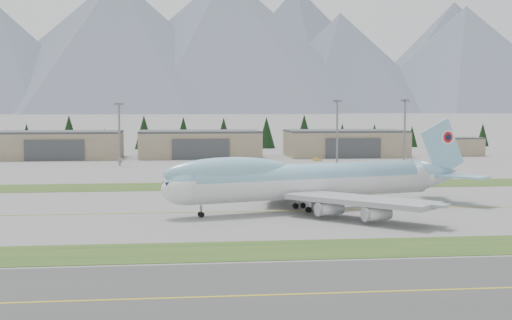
{
  "coord_description": "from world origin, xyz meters",
  "views": [
    {
      "loc": [
        -25.27,
        -137.25,
        20.46
      ],
      "look_at": [
        -6.28,
        27.16,
        8.0
      ],
      "focal_mm": 50.0,
      "sensor_mm": 36.0,
      "label": 1
    }
  ],
  "objects": [
    {
      "name": "conifer_belt",
      "position": [
        -10.71,
        212.13,
        7.25
      ],
      "size": [
        274.72,
        15.92,
        16.63
      ],
      "color": "black",
      "rests_on": "ground"
    },
    {
      "name": "asphalt_taxiway",
      "position": [
        0.0,
        -62.0,
        0.0
      ],
      "size": [
        400.0,
        32.0,
        0.04
      ],
      "primitive_type": "cube",
      "color": "#353535",
      "rests_on": "ground"
    },
    {
      "name": "mountain_ridge_rear",
      "position": [
        156.8,
        2900.0,
        254.34
      ],
      "size": [
        4497.97,
        1061.33,
        530.67
      ],
      "color": "slate",
      "rests_on": "ground"
    },
    {
      "name": "service_vehicle_b",
      "position": [
        28.36,
        125.59,
        0.0
      ],
      "size": [
        3.6,
        1.5,
        1.16
      ],
      "primitive_type": "imported",
      "rotation": [
        0.0,
        0.0,
        1.49
      ],
      "color": "gold",
      "rests_on": "ground"
    },
    {
      "name": "boeing_747_freighter",
      "position": [
        1.11,
        0.17,
        5.95
      ],
      "size": [
        68.36,
        56.68,
        18.04
      ],
      "rotation": [
        0.0,
        0.0,
        0.29
      ],
      "color": "silver",
      "rests_on": "ground"
    },
    {
      "name": "hangar_left",
      "position": [
        -70.0,
        149.9,
        5.39
      ],
      "size": [
        48.0,
        26.6,
        10.8
      ],
      "color": "gray",
      "rests_on": "ground"
    },
    {
      "name": "hangar_center",
      "position": [
        -15.0,
        149.9,
        5.39
      ],
      "size": [
        48.0,
        26.6,
        10.8
      ],
      "color": "gray",
      "rests_on": "ground"
    },
    {
      "name": "service_vehicle_c",
      "position": [
        62.26,
        119.28,
        0.0
      ],
      "size": [
        2.21,
        4.34,
        1.2
      ],
      "primitive_type": "imported",
      "rotation": [
        0.0,
        0.0,
        -0.13
      ],
      "color": "silver",
      "rests_on": "ground"
    },
    {
      "name": "ground",
      "position": [
        0.0,
        0.0,
        0.0
      ],
      "size": [
        7000.0,
        7000.0,
        0.0
      ],
      "primitive_type": "plane",
      "color": "slate",
      "rests_on": "ground"
    },
    {
      "name": "hangar_right",
      "position": [
        45.0,
        149.9,
        5.39
      ],
      "size": [
        48.0,
        26.6,
        10.8
      ],
      "color": "gray",
      "rests_on": "ground"
    },
    {
      "name": "control_shed",
      "position": [
        95.0,
        148.0,
        3.8
      ],
      "size": [
        14.0,
        12.0,
        7.6
      ],
      "color": "gray",
      "rests_on": "ground"
    },
    {
      "name": "service_vehicle_a",
      "position": [
        -45.12,
        129.14,
        0.0
      ],
      "size": [
        1.65,
        3.81,
        1.28
      ],
      "primitive_type": "imported",
      "rotation": [
        0.0,
        0.0,
        0.04
      ],
      "color": "silver",
      "rests_on": "ground"
    },
    {
      "name": "grass_strip_near",
      "position": [
        0.0,
        -38.0,
        0.0
      ],
      "size": [
        400.0,
        14.0,
        0.08
      ],
      "primitive_type": "cube",
      "color": "#294E1C",
      "rests_on": "ground"
    },
    {
      "name": "floodlight_masts",
      "position": [
        -14.43,
        108.4,
        15.75
      ],
      "size": [
        162.28,
        9.96,
        22.98
      ],
      "color": "slate",
      "rests_on": "ground"
    },
    {
      "name": "taxiway_line_near",
      "position": [
        0.0,
        -62.0,
        0.0
      ],
      "size": [
        400.0,
        0.4,
        0.02
      ],
      "primitive_type": "cube",
      "color": "gold",
      "rests_on": "ground"
    },
    {
      "name": "taxiway_line_main",
      "position": [
        0.0,
        0.0,
        0.0
      ],
      "size": [
        400.0,
        0.4,
        0.02
      ],
      "primitive_type": "cube",
      "color": "gold",
      "rests_on": "ground"
    },
    {
      "name": "mountain_ridge_front",
      "position": [
        -95.76,
        2235.27,
        215.91
      ],
      "size": [
        4185.43,
        1130.73,
        467.18
      ],
      "color": "slate",
      "rests_on": "ground"
    },
    {
      "name": "grass_strip_far",
      "position": [
        0.0,
        45.0,
        0.0
      ],
      "size": [
        400.0,
        18.0,
        0.08
      ],
      "primitive_type": "cube",
      "color": "#294E1C",
      "rests_on": "ground"
    }
  ]
}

